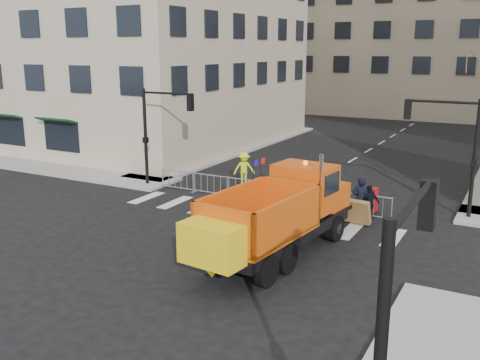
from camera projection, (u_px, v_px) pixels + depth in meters
The scene contains 12 objects.
ground at pixel (193, 256), 19.85m from camera, with size 120.00×120.00×0.00m, color black.
sidewalk_back at pixel (286, 199), 27.08m from camera, with size 64.00×5.00×0.15m, color gray.
building_far at pixel (440, 8), 61.36m from camera, with size 30.00×18.00×24.00m, color gray.
traffic_light_left at pixel (146, 138), 29.30m from camera, with size 0.18×0.18×5.40m, color black.
traffic_light_right at pixel (474, 161), 23.37m from camera, with size 0.18×0.18×5.40m, color black.
crowd_barriers at pixel (265, 192), 26.55m from camera, with size 12.60×0.60×1.10m, color #9EA0A5, non-canonical shape.
plow_truck at pixel (277, 214), 19.32m from camera, with size 3.78×9.90×3.75m.
cop_a at pixel (360, 200), 23.38m from camera, with size 0.75×0.50×2.07m, color black.
cop_b at pixel (298, 204), 22.98m from camera, with size 0.93×0.72×1.91m, color black.
cop_c at pixel (369, 204), 23.44m from camera, with size 0.99×0.41×1.69m, color black.
worker at pixel (244, 169), 29.36m from camera, with size 1.18×0.68×1.83m, color #D3E21A.
newspaper_box at pixel (372, 199), 24.70m from camera, with size 0.45×0.40×1.10m, color #B40D13.
Camera 1 is at (10.39, -15.52, 7.47)m, focal length 40.00 mm.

